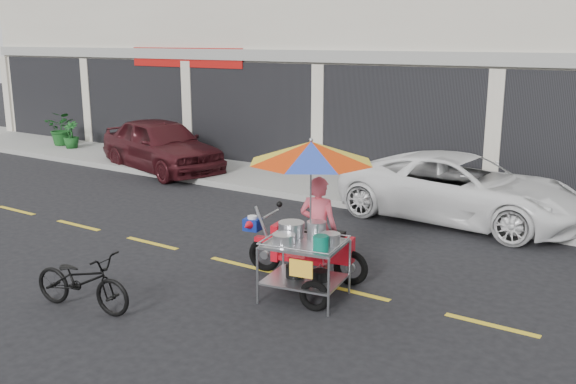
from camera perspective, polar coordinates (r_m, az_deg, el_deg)
The scene contains 9 objects.
ground at distance 9.34m, azimuth 5.67°, elevation -8.80°, with size 90.00×90.00×0.00m, color black.
sidewalk at distance 14.18m, azimuth 16.28°, elevation -1.18°, with size 45.00×3.00×0.15m, color gray.
centerline at distance 9.33m, azimuth 5.67°, elevation -8.78°, with size 42.00×0.10×0.01m, color gold.
maroon_sedan at distance 17.72m, azimuth -11.18°, elevation 4.12°, with size 1.72×4.28×1.46m, color #3D1116.
white_pickup at distance 13.05m, azimuth 15.16°, elevation 0.30°, with size 2.19×4.76×1.32m, color white.
plant_tall at distance 22.14m, azimuth -19.43°, elevation 5.35°, with size 0.98×0.85×1.09m, color #164B1B.
plant_short at distance 21.45m, azimuth -18.73°, elevation 4.84°, with size 0.48×0.48×0.85m, color #164B1B.
near_bicycle at distance 9.00m, azimuth -17.83°, elevation -7.54°, with size 0.53×1.53×0.80m, color black.
food_vendor_rig at distance 8.91m, azimuth 2.10°, elevation -0.24°, with size 2.46×1.99×2.26m.
Camera 1 is at (4.03, -7.65, 3.53)m, focal length 40.00 mm.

